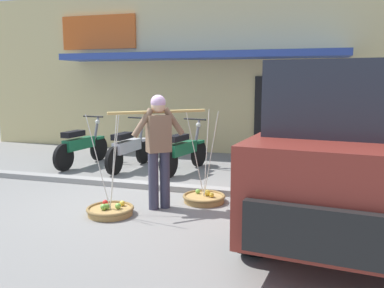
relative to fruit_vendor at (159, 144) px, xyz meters
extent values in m
plane|color=gray|center=(-0.32, 0.31, -0.98)|extent=(90.00, 90.00, 0.00)
cube|color=gray|center=(-0.32, 1.01, -0.93)|extent=(20.00, 0.24, 0.10)
cylinder|color=#38384C|center=(0.07, 0.06, -0.55)|extent=(0.15, 0.15, 0.86)
cylinder|color=#38384C|center=(-0.07, -0.06, -0.55)|extent=(0.15, 0.15, 0.86)
cube|color=#84664C|center=(0.00, 0.00, 0.15)|extent=(0.39, 0.37, 0.54)
sphere|color=#E0B78E|center=(0.00, 0.00, 0.56)|extent=(0.21, 0.21, 0.21)
sphere|color=#D1A8CC|center=(0.00, 0.00, 0.61)|extent=(0.22, 0.22, 0.22)
cylinder|color=#84664C|center=(0.18, 0.16, 0.32)|extent=(0.31, 0.29, 0.43)
cylinder|color=#84664C|center=(-0.18, -0.16, 0.32)|extent=(0.31, 0.29, 0.43)
cylinder|color=tan|center=(0.00, 0.00, 0.47)|extent=(1.15, 1.01, 0.04)
cylinder|color=#B2894C|center=(0.56, 0.49, -0.93)|extent=(0.63, 0.63, 0.09)
torus|color=olive|center=(0.56, 0.49, -0.88)|extent=(0.68, 0.68, 0.05)
sphere|color=#76B746|center=(0.42, 0.62, -0.85)|extent=(0.08, 0.08, 0.08)
sphere|color=yellow|center=(0.60, 0.54, -0.84)|extent=(0.09, 0.09, 0.09)
sphere|color=yellow|center=(0.69, 0.48, -0.85)|extent=(0.08, 0.08, 0.08)
cylinder|color=silver|center=(0.56, 0.63, -0.21)|extent=(0.01, 0.30, 1.36)
cylinder|color=silver|center=(0.44, 0.42, -0.21)|extent=(0.26, 0.16, 1.36)
cylinder|color=silver|center=(0.69, 0.42, -0.21)|extent=(0.26, 0.16, 1.36)
cylinder|color=#B2894C|center=(-0.56, -0.49, -0.93)|extent=(0.63, 0.63, 0.09)
torus|color=olive|center=(-0.56, -0.49, -0.88)|extent=(0.68, 0.68, 0.05)
sphere|color=yellow|center=(-0.45, -0.32, -0.85)|extent=(0.08, 0.08, 0.08)
sphere|color=#71AE42|center=(-0.62, -0.57, -0.84)|extent=(0.09, 0.09, 0.09)
sphere|color=#79BC48|center=(-0.45, -0.46, -0.84)|extent=(0.08, 0.08, 0.08)
sphere|color=#6DA940|center=(-0.60, -0.53, -0.84)|extent=(0.09, 0.09, 0.09)
sphere|color=red|center=(-0.71, -0.36, -0.85)|extent=(0.08, 0.08, 0.08)
cylinder|color=silver|center=(-0.56, -0.34, -0.21)|extent=(0.01, 0.30, 1.36)
cylinder|color=silver|center=(-0.69, -0.56, -0.21)|extent=(0.26, 0.16, 1.36)
cylinder|color=silver|center=(-0.44, -0.56, -0.21)|extent=(0.26, 0.16, 1.36)
cylinder|color=black|center=(-2.71, 3.02, -0.69)|extent=(0.15, 0.59, 0.58)
cylinder|color=black|center=(-2.85, 1.79, -0.69)|extent=(0.15, 0.59, 0.58)
cube|color=#19663D|center=(-2.71, 3.02, -0.43)|extent=(0.17, 0.29, 0.06)
cube|color=#19663D|center=(-2.79, 2.30, -0.47)|extent=(0.30, 0.92, 0.24)
cube|color=black|center=(-2.81, 2.13, -0.23)|extent=(0.28, 0.58, 0.12)
cylinder|color=slate|center=(-2.72, 2.92, -0.30)|extent=(0.09, 0.30, 0.76)
cylinder|color=black|center=(-2.73, 2.84, 0.09)|extent=(0.54, 0.10, 0.04)
sphere|color=silver|center=(-2.71, 3.00, -0.05)|extent=(0.11, 0.11, 0.11)
cylinder|color=black|center=(-1.56, 3.01, -0.69)|extent=(0.13, 0.58, 0.58)
cylinder|color=black|center=(-1.66, 1.78, -0.69)|extent=(0.13, 0.58, 0.58)
cube|color=silver|center=(-1.56, 3.01, -0.43)|extent=(0.16, 0.29, 0.06)
cube|color=silver|center=(-1.62, 2.30, -0.47)|extent=(0.28, 0.91, 0.24)
cube|color=black|center=(-1.64, 2.12, -0.23)|extent=(0.27, 0.58, 0.12)
cylinder|color=slate|center=(-1.57, 2.91, -0.30)|extent=(0.08, 0.30, 0.76)
cylinder|color=black|center=(-1.58, 2.83, 0.09)|extent=(0.54, 0.08, 0.04)
sphere|color=silver|center=(-1.56, 2.99, -0.05)|extent=(0.11, 0.11, 0.11)
cylinder|color=black|center=(-0.25, 3.06, -0.69)|extent=(0.20, 0.58, 0.58)
cylinder|color=black|center=(-0.52, 1.85, -0.69)|extent=(0.20, 0.58, 0.58)
cube|color=#19663D|center=(-0.25, 3.06, -0.43)|extent=(0.20, 0.30, 0.06)
cube|color=#19663D|center=(-0.40, 2.36, -0.47)|extent=(0.39, 0.92, 0.24)
cube|color=black|center=(-0.44, 2.18, -0.23)|extent=(0.34, 0.59, 0.12)
cylinder|color=slate|center=(-0.27, 2.96, -0.30)|extent=(0.12, 0.30, 0.76)
cylinder|color=black|center=(-0.29, 2.89, 0.09)|extent=(0.53, 0.15, 0.04)
sphere|color=silver|center=(-0.25, 3.04, -0.05)|extent=(0.11, 0.11, 0.11)
cube|color=maroon|center=(2.70, 0.14, -0.12)|extent=(2.43, 4.89, 0.96)
cube|color=#282D38|center=(2.72, 0.29, 0.74)|extent=(2.12, 3.84, 0.76)
cube|color=black|center=(2.42, -2.25, -0.30)|extent=(1.62, 0.29, 0.44)
cylinder|color=black|center=(1.59, -1.20, -0.60)|extent=(0.35, 0.79, 0.76)
cylinder|color=black|center=(1.93, 1.70, -0.60)|extent=(0.35, 0.79, 0.76)
cube|color=silver|center=(2.43, -2.21, -0.48)|extent=(0.44, 0.07, 0.12)
cube|color=#DBC684|center=(-0.67, 7.33, 1.12)|extent=(13.00, 5.00, 4.20)
cube|color=#334CA3|center=(-0.67, 4.33, 1.52)|extent=(7.15, 1.00, 0.16)
cube|color=#DB5B1E|center=(-3.60, 4.78, 2.22)|extent=(2.20, 0.08, 0.90)
cube|color=black|center=(1.28, 4.81, 0.02)|extent=(1.10, 0.06, 2.00)
cube|color=olive|center=(1.51, 3.13, -0.82)|extent=(0.44, 0.36, 0.32)
camera|label=1|loc=(2.15, -5.50, 0.93)|focal=38.06mm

